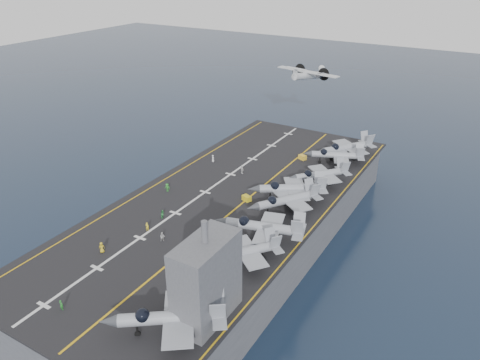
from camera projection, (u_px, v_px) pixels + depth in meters
The scene contains 28 objects.
ground at pixel (230, 243), 98.30m from camera, with size 500.00×500.00×0.00m, color #142135.
hull at pixel (230, 222), 96.11m from camera, with size 36.00×90.00×10.00m, color #56595E.
flight_deck at pixel (230, 200), 93.83m from camera, with size 38.00×92.00×0.40m, color black.
foul_line at pixel (243, 203), 92.36m from camera, with size 0.35×90.00×0.02m, color gold.
landing_centerline at pixel (205, 192), 96.48m from camera, with size 0.50×90.00×0.02m, color silver.
deck_edge_port at pixel (163, 180), 101.51m from camera, with size 0.25×90.00×0.02m, color gold.
deck_edge_stbd at pixel (316, 224), 85.27m from camera, with size 0.25×90.00×0.02m, color gold.
island_superstructure at pixel (206, 271), 60.38m from camera, with size 5.00×10.00×15.00m, color #56595E, non-canonical shape.
fighter_jet_0 at pixel (171, 316), 59.57m from camera, with size 19.45×18.24×5.62m, color #8E979D, non-canonical shape.
fighter_jet_2 at pixel (243, 252), 73.05m from camera, with size 16.15×16.94×4.91m, color #A1A7B1, non-canonical shape.
fighter_jet_3 at pixel (264, 226), 79.27m from camera, with size 18.16×14.51×5.51m, color #9FA6B1, non-canonical shape.
fighter_jet_4 at pixel (287, 199), 88.33m from camera, with size 16.75×17.96×5.19m, color #A1A9B1, non-canonical shape.
fighter_jet_5 at pixel (292, 187), 92.50m from camera, with size 18.66×17.24×5.39m, color #929BA1, non-canonical shape.
fighter_jet_6 at pixel (321, 173), 98.85m from camera, with size 16.39×16.85×4.91m, color gray, non-canonical shape.
fighter_jet_7 at pixel (337, 155), 108.19m from camera, with size 16.55×14.08×4.86m, color #929AA2, non-canonical shape.
fighter_jet_8 at pixel (347, 147), 111.89m from camera, with size 17.56×18.62×5.39m, color #9AA2A9, non-canonical shape.
tow_cart_a at pixel (181, 265), 73.05m from camera, with size 2.51×2.14×1.28m, color gold, non-canonical shape.
tow_cart_b at pixel (247, 198), 93.02m from camera, with size 2.05×1.69×1.06m, color gold, non-canonical shape.
tow_cart_c at pixel (302, 157), 111.58m from camera, with size 2.11×1.76×1.08m, color yellow, non-canonical shape.
crew_0 at pixel (102, 247), 76.75m from camera, with size 1.35×1.32×1.90m, color gold.
crew_1 at pixel (147, 227), 82.66m from camera, with size 1.21×0.98×1.75m, color gold.
crew_2 at pixel (163, 214), 86.70m from camera, with size 0.84×1.12×1.69m, color green.
crew_3 at pixel (167, 187), 96.45m from camera, with size 1.22×1.00×1.76m, color green.
crew_4 at pixel (242, 170), 104.14m from camera, with size 1.30×1.10×1.84m, color silver.
crew_5 at pixel (213, 158), 110.13m from camera, with size 1.15×1.23×1.70m, color white.
crew_6 at pixel (61, 305), 64.43m from camera, with size 0.98×0.65×1.62m, color #24832A.
crew_7 at pixel (163, 237), 79.79m from camera, with size 1.21×1.16×1.69m, color silver.
transport_plane at pixel (307, 76), 139.04m from camera, with size 23.09×17.96×4.89m, color white, non-canonical shape.
Camera 1 is at (43.77, -70.03, 54.97)m, focal length 35.00 mm.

